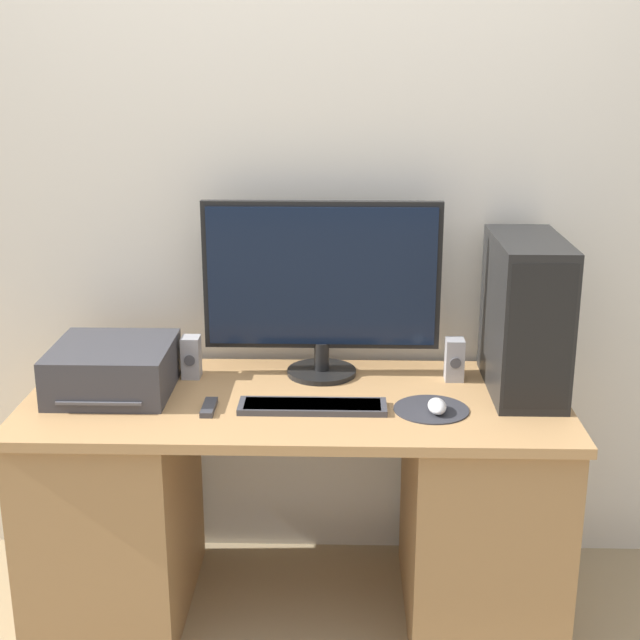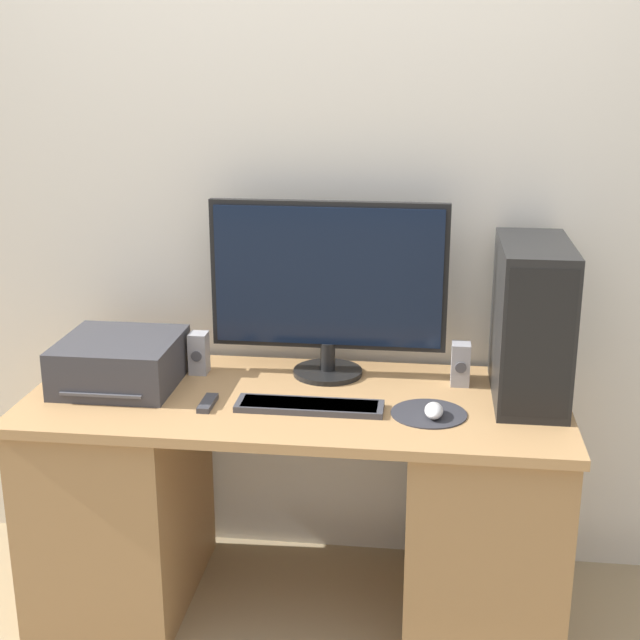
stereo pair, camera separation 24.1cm
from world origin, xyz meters
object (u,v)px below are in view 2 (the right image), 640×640
at_px(speaker_right, 461,364).
at_px(computer_tower, 531,322).
at_px(keyboard, 309,406).
at_px(printer, 120,362).
at_px(mouse, 434,411).
at_px(remote_control, 208,403).
at_px(monitor, 328,282).
at_px(speaker_left, 199,353).

bearing_deg(speaker_right, computer_tower, -21.36).
bearing_deg(keyboard, printer, 168.27).
height_order(mouse, printer, printer).
relative_size(speaker_right, remote_control, 1.07).
distance_m(monitor, speaker_left, 0.47).
height_order(computer_tower, remote_control, computer_tower).
bearing_deg(remote_control, monitor, 43.90).
height_order(keyboard, speaker_left, speaker_left).
relative_size(keyboard, speaker_left, 3.20).
bearing_deg(computer_tower, monitor, 169.17).
relative_size(computer_tower, remote_control, 3.77).
xyz_separation_m(mouse, computer_tower, (0.27, 0.20, 0.21)).
distance_m(mouse, speaker_right, 0.29).
distance_m(monitor, mouse, 0.54).
height_order(printer, remote_control, printer).
height_order(mouse, remote_control, mouse).
xyz_separation_m(monitor, speaker_right, (0.42, -0.04, -0.24)).
xyz_separation_m(computer_tower, printer, (-1.23, -0.05, -0.16)).
relative_size(computer_tower, speaker_left, 3.51).
xyz_separation_m(monitor, speaker_left, (-0.41, -0.04, -0.24)).
bearing_deg(mouse, monitor, 137.02).
distance_m(monitor, speaker_right, 0.48).
xyz_separation_m(printer, speaker_left, (0.22, 0.13, -0.01)).
bearing_deg(speaker_right, printer, -173.04).
relative_size(keyboard, mouse, 4.48).
height_order(computer_tower, speaker_right, computer_tower).
distance_m(keyboard, printer, 0.62).
height_order(computer_tower, speaker_left, computer_tower).
distance_m(keyboard, computer_tower, 0.69).
bearing_deg(mouse, remote_control, 179.29).
bearing_deg(speaker_right, remote_control, -160.14).
relative_size(speaker_left, remote_control, 1.07).
relative_size(monitor, speaker_right, 5.53).
distance_m(printer, speaker_right, 1.05).
bearing_deg(keyboard, remote_control, -177.73).
xyz_separation_m(monitor, keyboard, (-0.02, -0.29, -0.29)).
xyz_separation_m(monitor, computer_tower, (0.61, -0.12, -0.07)).
distance_m(speaker_left, remote_control, 0.29).
relative_size(monitor, speaker_left, 5.53).
xyz_separation_m(mouse, remote_control, (-0.65, 0.01, -0.01)).
relative_size(mouse, printer, 0.27).
bearing_deg(speaker_left, computer_tower, -4.36).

